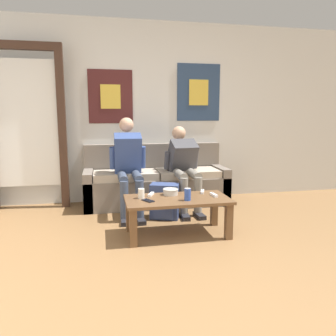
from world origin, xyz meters
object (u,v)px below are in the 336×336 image
Objects in this scene: coffee_table at (177,205)px; person_seated_adult at (129,162)px; game_controller_near_left at (214,195)px; cell_phone at (148,201)px; person_seated_teen at (184,164)px; game_controller_near_right at (202,192)px; pillar_candle at (141,193)px; couch at (156,184)px; drink_can_blue at (188,194)px; game_controller_far_center at (151,194)px; ceramic_bowl at (171,191)px; backpack at (165,202)px.

coffee_table is 1.07m from person_seated_adult.
game_controller_near_left is 0.72m from cell_phone.
person_seated_teen is 7.47× the size of game_controller_near_left.
game_controller_near_left is 0.99× the size of game_controller_near_right.
coffee_table is at bearing -107.85° from person_seated_teen.
person_seated_teen is 0.81m from game_controller_near_right.
couch is at bearing 73.54° from pillar_candle.
coffee_table is at bearing 10.29° from cell_phone.
person_seated_adult is at bearing 115.72° from drink_can_blue.
drink_can_blue is at bearing -53.38° from coffee_table.
game_controller_far_center is (-0.24, -1.08, 0.12)m from couch.
person_seated_adult is 0.89m from pillar_candle.
person_seated_teen reaches higher than drink_can_blue.
couch is 1.84× the size of coffee_table.
ceramic_bowl reaches higher than game_controller_far_center.
game_controller_near_right is at bearing -88.86° from person_seated_teen.
couch is at bearing 38.54° from person_seated_adult.
game_controller_near_left and game_controller_far_center have the same top height.
cell_phone is (0.11, -0.99, -0.25)m from person_seated_adult.
pillar_candle is 0.78× the size of game_controller_near_right.
game_controller_near_right is 0.97× the size of cell_phone.
couch is 17.25× the size of pillar_candle.
person_seated_teen is 7.49× the size of game_controller_far_center.
drink_can_blue is 0.35m from game_controller_near_left.
ceramic_bowl reaches higher than coffee_table.
cell_phone is at bearing -121.50° from person_seated_teen.
game_controller_near_right is (0.34, -1.08, 0.12)m from couch.
game_controller_near_left is 0.67m from game_controller_far_center.
couch is 13.40× the size of game_controller_near_right.
game_controller_near_right is at bearing -72.59° from couch.
couch reaches higher than game_controller_near_right.
ceramic_bowl is at bearing -92.34° from backpack.
coffee_table is 0.41m from game_controller_near_left.
person_seated_teen reaches higher than coffee_table.
person_seated_adult reaches higher than person_seated_teen.
cell_phone is (-0.62, -1.02, -0.20)m from person_seated_teen.
game_controller_far_center is (-0.23, -0.41, 0.21)m from backpack.
backpack is at bearing 98.47° from drink_can_blue.
couch is 1.38m from drink_can_blue.
game_controller_near_right is (0.24, 0.28, -0.05)m from drink_can_blue.
cell_phone is (-0.29, -0.64, 0.20)m from backpack.
coffee_table is at bearing -75.30° from ceramic_bowl.
pillar_candle is at bearing -127.04° from person_seated_teen.
coffee_table is (0.01, -1.26, 0.04)m from couch.
person_seated_teen is at bearing 2.20° from person_seated_adult.
person_seated_teen is at bearing -42.54° from couch.
ceramic_bowl is 0.37m from game_controller_near_right.
ceramic_bowl is 0.34m from pillar_candle.
couch reaches higher than backpack.
drink_can_blue reaches higher than pillar_candle.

